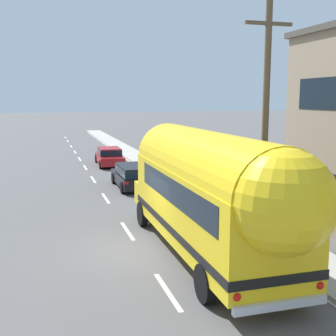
{
  "coord_description": "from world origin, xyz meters",
  "views": [
    {
      "loc": [
        -3.08,
        -13.87,
        5.13
      ],
      "look_at": [
        1.71,
        2.42,
        2.39
      ],
      "focal_mm": 46.34,
      "sensor_mm": 36.0,
      "label": 1
    }
  ],
  "objects_px": {
    "car_lead": "(133,175)",
    "car_second": "(109,156)",
    "utility_pole": "(265,118)",
    "painted_bus": "(211,191)"
  },
  "relations": [
    {
      "from": "utility_pole",
      "to": "car_second",
      "type": "xyz_separation_m",
      "value": [
        -2.76,
        19.13,
        -3.68
      ]
    },
    {
      "from": "painted_bus",
      "to": "car_second",
      "type": "bearing_deg",
      "value": 89.93
    },
    {
      "from": "utility_pole",
      "to": "painted_bus",
      "type": "bearing_deg",
      "value": -146.95
    },
    {
      "from": "car_lead",
      "to": "car_second",
      "type": "distance_m",
      "value": 9.08
    },
    {
      "from": "car_second",
      "to": "painted_bus",
      "type": "bearing_deg",
      "value": -90.07
    },
    {
      "from": "painted_bus",
      "to": "car_second",
      "type": "distance_m",
      "value": 21.0
    },
    {
      "from": "utility_pole",
      "to": "car_lead",
      "type": "height_order",
      "value": "utility_pole"
    },
    {
      "from": "painted_bus",
      "to": "utility_pole",
      "type": "bearing_deg",
      "value": 33.05
    },
    {
      "from": "utility_pole",
      "to": "painted_bus",
      "type": "height_order",
      "value": "utility_pole"
    },
    {
      "from": "utility_pole",
      "to": "painted_bus",
      "type": "xyz_separation_m",
      "value": [
        -2.79,
        -1.81,
        -2.12
      ]
    }
  ]
}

